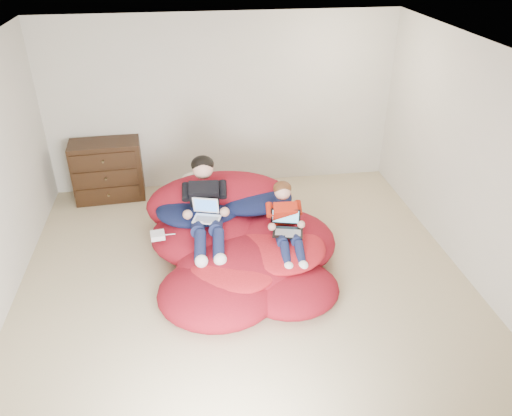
{
  "coord_description": "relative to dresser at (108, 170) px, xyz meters",
  "views": [
    {
      "loc": [
        -0.53,
        -4.42,
        3.52
      ],
      "look_at": [
        0.18,
        0.41,
        0.7
      ],
      "focal_mm": 35.0,
      "sensor_mm": 36.0,
      "label": 1
    }
  ],
  "objects": [
    {
      "name": "younger_boy",
      "position": [
        2.19,
        -1.97,
        0.17
      ],
      "size": [
        0.3,
        0.98,
        0.64
      ],
      "color": "red",
      "rests_on": "beanbag_pile"
    },
    {
      "name": "beanbag_pile",
      "position": [
        1.65,
        -1.8,
        -0.17
      ],
      "size": [
        2.24,
        2.43,
        0.89
      ],
      "color": "maroon",
      "rests_on": "ground"
    },
    {
      "name": "power_adapter",
      "position": [
        0.74,
        -1.8,
        -0.01
      ],
      "size": [
        0.17,
        0.17,
        0.06
      ],
      "primitive_type": "cube",
      "rotation": [
        0.0,
        0.0,
        0.12
      ],
      "color": "white",
      "rests_on": "beanbag_pile"
    },
    {
      "name": "dresser",
      "position": [
        0.0,
        0.0,
        0.0
      ],
      "size": [
        0.99,
        0.57,
        0.86
      ],
      "color": "black",
      "rests_on": "ground"
    },
    {
      "name": "laptop_black",
      "position": [
        2.19,
        -2.02,
        0.13
      ],
      "size": [
        0.38,
        0.38,
        0.24
      ],
      "color": "black",
      "rests_on": "younger_boy"
    },
    {
      "name": "cream_pillow",
      "position": [
        1.21,
        -0.92,
        0.19
      ],
      "size": [
        0.4,
        0.26,
        0.26
      ],
      "primitive_type": "ellipsoid",
      "color": "beige",
      "rests_on": "beanbag_pile"
    },
    {
      "name": "laptop_white",
      "position": [
        1.31,
        -1.75,
        0.2
      ],
      "size": [
        0.35,
        0.34,
        0.22
      ],
      "color": "white",
      "rests_on": "older_boy"
    },
    {
      "name": "older_boy",
      "position": [
        1.31,
        -1.65,
        0.29
      ],
      "size": [
        0.39,
        1.22,
        0.82
      ],
      "color": "black",
      "rests_on": "beanbag_pile"
    },
    {
      "name": "room_shell",
      "position": [
        1.69,
        -2.24,
        -0.21
      ],
      "size": [
        5.1,
        5.1,
        2.77
      ],
      "color": "tan",
      "rests_on": "ground"
    }
  ]
}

